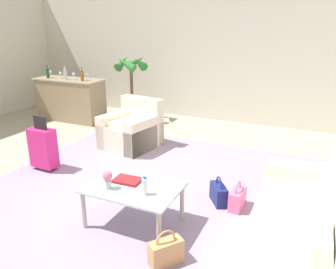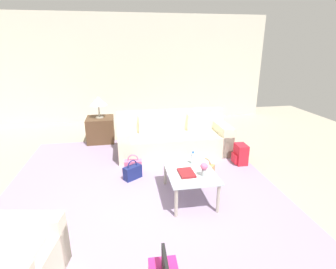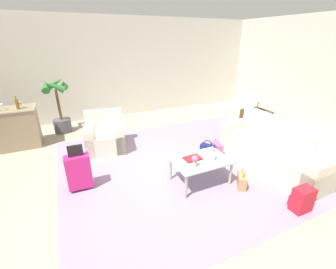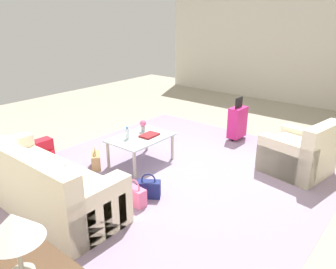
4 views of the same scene
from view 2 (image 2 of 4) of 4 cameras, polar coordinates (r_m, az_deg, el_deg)
name	(u,v)px [view 2 (image 2 of 4)]	position (r m, az deg, el deg)	size (l,w,h in m)	color
ground_plane	(161,216)	(3.79, -1.56, -17.23)	(12.00, 12.00, 0.00)	#A89E89
wall_right	(136,69)	(8.13, -7.05, 13.93)	(0.12, 8.00, 3.10)	beige
area_rug	(143,194)	(4.26, -5.50, -12.71)	(5.20, 4.40, 0.01)	#9984A3
couch	(173,139)	(5.66, 1.17, -0.98)	(0.87, 2.34, 0.89)	beige
coffee_table	(190,173)	(4.00, 4.72, -8.42)	(1.01, 0.69, 0.46)	silver
water_bottle	(193,158)	(4.13, 5.43, -5.14)	(0.06, 0.06, 0.20)	silver
coffee_table_book	(186,173)	(3.84, 4.03, -8.33)	(0.30, 0.21, 0.03)	maroon
flower_vase	(204,168)	(3.76, 7.86, -7.22)	(0.11, 0.11, 0.21)	#B2B7BC
side_table	(101,129)	(6.55, -14.45, 1.07)	(0.63, 0.63, 0.59)	#513823
table_lamp	(98,101)	(6.38, -14.96, 6.98)	(0.40, 0.40, 0.51)	#ADA899
handbag_navy	(133,172)	(4.66, -7.71, -8.11)	(0.30, 0.34, 0.36)	navy
handbag_tan	(205,170)	(4.75, 8.06, -7.62)	(0.30, 0.34, 0.36)	tan
handbag_pink	(133,166)	(4.88, -7.57, -6.82)	(0.16, 0.33, 0.36)	pink
backpack_red	(240,154)	(5.36, 15.45, -4.21)	(0.30, 0.25, 0.40)	red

